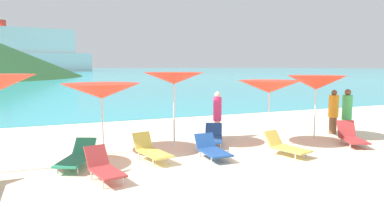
# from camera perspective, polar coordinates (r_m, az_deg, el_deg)

# --- Properties ---
(ground_plane) EXTENTS (50.00, 100.00, 0.30)m
(ground_plane) POSITION_cam_1_polar(r_m,az_deg,el_deg) (17.21, -9.37, -2.38)
(ground_plane) COLOR beige
(ocean_water) EXTENTS (650.00, 440.00, 0.02)m
(ocean_water) POSITION_cam_1_polar(r_m,az_deg,el_deg) (236.39, -22.03, 5.74)
(ocean_water) COLOR #2DADBC
(ocean_water) RESTS_ON ground_plane
(umbrella_1) EXTENTS (2.37, 2.37, 2.09)m
(umbrella_1) POSITION_cam_1_polar(r_m,az_deg,el_deg) (10.45, -14.56, 2.70)
(umbrella_1) COLOR silver
(umbrella_1) RESTS_ON ground_plane
(umbrella_2) EXTENTS (1.95, 1.95, 2.39)m
(umbrella_2) POSITION_cam_1_polar(r_m,az_deg,el_deg) (11.10, -2.97, 4.85)
(umbrella_2) COLOR silver
(umbrella_2) RESTS_ON ground_plane
(umbrella_3) EXTENTS (2.17, 2.17, 2.13)m
(umbrella_3) POSITION_cam_1_polar(r_m,az_deg,el_deg) (11.43, 12.49, 3.40)
(umbrella_3) COLOR silver
(umbrella_3) RESTS_ON ground_plane
(umbrella_4) EXTENTS (2.19, 2.19, 2.26)m
(umbrella_4) POSITION_cam_1_polar(r_m,az_deg,el_deg) (12.99, 19.63, 3.93)
(umbrella_4) COLOR silver
(umbrella_4) RESTS_ON ground_plane
(lounge_chair_0) EXTENTS (1.13, 1.50, 0.74)m
(lounge_chair_0) POSITION_cam_1_polar(r_m,az_deg,el_deg) (12.64, 24.59, -4.24)
(lounge_chair_0) COLOR #A53333
(lounge_chair_0) RESTS_ON ground_plane
(lounge_chair_1) EXTENTS (0.79, 1.42, 0.71)m
(lounge_chair_1) POSITION_cam_1_polar(r_m,az_deg,el_deg) (8.26, -14.23, -9.32)
(lounge_chair_1) COLOR #A53333
(lounge_chair_1) RESTS_ON ground_plane
(lounge_chair_2) EXTENTS (1.22, 1.60, 0.64)m
(lounge_chair_2) POSITION_cam_1_polar(r_m,az_deg,el_deg) (11.52, 3.47, -4.65)
(lounge_chair_2) COLOR #1E478C
(lounge_chair_2) RESTS_ON ground_plane
(lounge_chair_3) EXTENTS (0.63, 1.36, 0.62)m
(lounge_chair_3) POSITION_cam_1_polar(r_m,az_deg,el_deg) (9.88, 3.27, -6.71)
(lounge_chair_3) COLOR #1E478C
(lounge_chair_3) RESTS_ON ground_plane
(lounge_chair_4) EXTENTS (1.21, 1.67, 0.63)m
(lounge_chair_4) POSITION_cam_1_polar(r_m,az_deg,el_deg) (9.52, -18.29, -7.54)
(lounge_chair_4) COLOR #268C66
(lounge_chair_4) RESTS_ON ground_plane
(lounge_chair_5) EXTENTS (0.88, 1.45, 0.65)m
(lounge_chair_5) POSITION_cam_1_polar(r_m,az_deg,el_deg) (10.57, 15.03, -6.00)
(lounge_chair_5) COLOR #D8BF4C
(lounge_chair_5) RESTS_ON ground_plane
(lounge_chair_7) EXTENTS (0.80, 1.53, 0.71)m
(lounge_chair_7) POSITION_cam_1_polar(r_m,az_deg,el_deg) (9.69, -6.74, -6.79)
(lounge_chair_7) COLOR #D8BF4C
(lounge_chair_7) RESTS_ON ground_plane
(beachgoer_0) EXTENTS (0.34, 0.34, 1.78)m
(beachgoer_0) POSITION_cam_1_polar(r_m,az_deg,el_deg) (13.62, 23.98, -0.68)
(beachgoer_0) COLOR brown
(beachgoer_0) RESTS_ON ground_plane
(beachgoer_1) EXTENTS (0.37, 0.37, 1.69)m
(beachgoer_1) POSITION_cam_1_polar(r_m,az_deg,el_deg) (14.38, 22.10, -0.45)
(beachgoer_1) COLOR brown
(beachgoer_1) RESTS_ON ground_plane
(beachgoer_2) EXTENTS (0.30, 0.30, 1.69)m
(beachgoer_2) POSITION_cam_1_polar(r_m,az_deg,el_deg) (12.47, 4.16, -0.92)
(beachgoer_2) COLOR beige
(beachgoer_2) RESTS_ON ground_plane
(cruise_ship) EXTENTS (62.73, 20.02, 23.12)m
(cruise_ship) POSITION_cam_1_polar(r_m,az_deg,el_deg) (182.23, -25.97, 8.17)
(cruise_ship) COLOR white
(cruise_ship) RESTS_ON ocean_water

